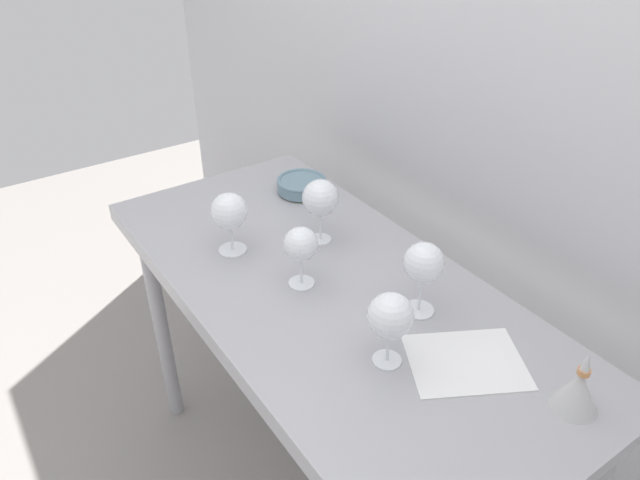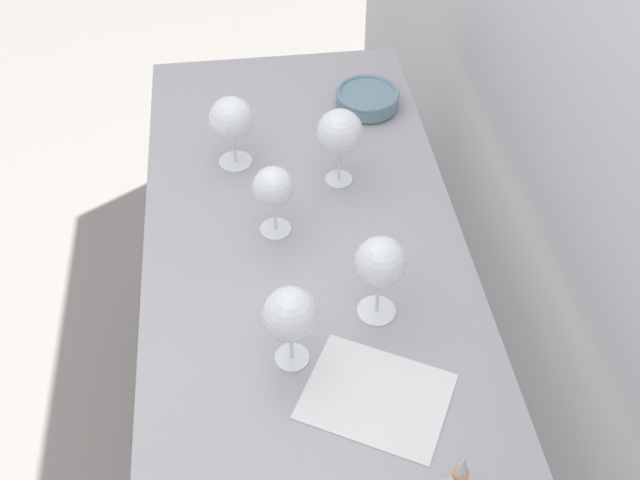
% 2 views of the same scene
% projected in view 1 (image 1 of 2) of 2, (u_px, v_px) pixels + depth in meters
% --- Properties ---
extents(back_wall, '(3.80, 0.04, 2.60)m').
position_uv_depth(back_wall, '(491.00, 89.00, 1.49)').
color(back_wall, silver).
rests_on(back_wall, ground_plane).
extents(steel_counter, '(1.40, 0.65, 0.90)m').
position_uv_depth(steel_counter, '(328.00, 316.00, 1.53)').
color(steel_counter, '#9E9EA4').
rests_on(steel_counter, ground_plane).
extents(wine_glass_near_center, '(0.08, 0.08, 0.16)m').
position_uv_depth(wine_glass_near_center, '(301.00, 246.00, 1.41)').
color(wine_glass_near_center, white).
rests_on(wine_glass_near_center, steel_counter).
extents(wine_glass_far_right, '(0.09, 0.09, 0.18)m').
position_uv_depth(wine_glass_far_right, '(424.00, 264.00, 1.31)').
color(wine_glass_far_right, white).
rests_on(wine_glass_far_right, steel_counter).
extents(wine_glass_near_right, '(0.09, 0.09, 0.17)m').
position_uv_depth(wine_glass_near_right, '(390.00, 317.00, 1.18)').
color(wine_glass_near_right, white).
rests_on(wine_glass_near_right, steel_counter).
extents(wine_glass_far_left, '(0.10, 0.10, 0.18)m').
position_uv_depth(wine_glass_far_left, '(321.00, 199.00, 1.57)').
color(wine_glass_far_left, white).
rests_on(wine_glass_far_left, steel_counter).
extents(wine_glass_near_left, '(0.10, 0.10, 0.17)m').
position_uv_depth(wine_glass_near_left, '(229.00, 213.00, 1.53)').
color(wine_glass_near_left, white).
rests_on(wine_glass_near_left, steel_counter).
extents(tasting_sheet_upper, '(0.28, 0.30, 0.00)m').
position_uv_depth(tasting_sheet_upper, '(466.00, 362.00, 1.24)').
color(tasting_sheet_upper, white).
rests_on(tasting_sheet_upper, steel_counter).
extents(tasting_bowl, '(0.16, 0.16, 0.05)m').
position_uv_depth(tasting_bowl, '(302.00, 185.00, 1.85)').
color(tasting_bowl, '#DBCC66').
rests_on(tasting_bowl, steel_counter).
extents(decanter_funnel, '(0.09, 0.09, 0.14)m').
position_uv_depth(decanter_funnel, '(578.00, 390.00, 1.11)').
color(decanter_funnel, '#B7B7B7').
rests_on(decanter_funnel, steel_counter).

